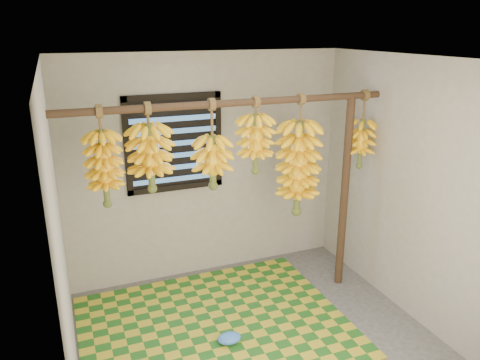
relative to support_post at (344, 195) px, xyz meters
name	(u,v)px	position (x,y,z in m)	size (l,w,h in m)	color
floor	(264,348)	(-1.20, -0.70, -1.00)	(3.00, 3.00, 0.01)	#454545
ceiling	(269,59)	(-1.20, -0.70, 1.40)	(3.00, 3.00, 0.01)	silver
wall_back	(207,167)	(-1.20, 0.80, 0.20)	(3.00, 0.01, 2.40)	gray
wall_left	(61,251)	(-2.71, -0.70, 0.20)	(0.01, 3.00, 2.40)	gray
wall_right	(419,194)	(0.30, -0.70, 0.20)	(0.01, 3.00, 2.40)	gray
window	(174,143)	(-1.55, 0.78, 0.50)	(1.00, 0.04, 1.00)	black
hanging_pole	(234,103)	(-1.20, 0.00, 1.00)	(0.06, 0.06, 3.00)	#45311E
support_post	(344,195)	(0.00, 0.00, 0.00)	(0.08, 0.08, 2.00)	#45311E
woven_mat	(215,325)	(-1.49, -0.25, -0.99)	(2.38, 1.91, 0.01)	#205D1B
plastic_bag	(229,338)	(-1.45, -0.54, -0.95)	(0.21, 0.15, 0.09)	#3C78DF
banana_bunch_a	(104,169)	(-2.32, 0.00, 0.54)	(0.30, 0.30, 0.84)	brown
banana_bunch_b	(150,158)	(-1.94, 0.00, 0.59)	(0.38, 0.38, 0.75)	brown
banana_bunch_c	(213,162)	(-1.40, 0.00, 0.49)	(0.34, 0.34, 0.80)	brown
banana_bunch_d	(255,144)	(-0.99, 0.00, 0.62)	(0.33, 0.33, 0.70)	brown
banana_bunch_e	(298,169)	(-0.54, 0.00, 0.34)	(0.41, 0.41, 1.17)	brown
banana_bunch_f	(361,143)	(0.15, 0.00, 0.52)	(0.28, 0.28, 0.78)	brown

